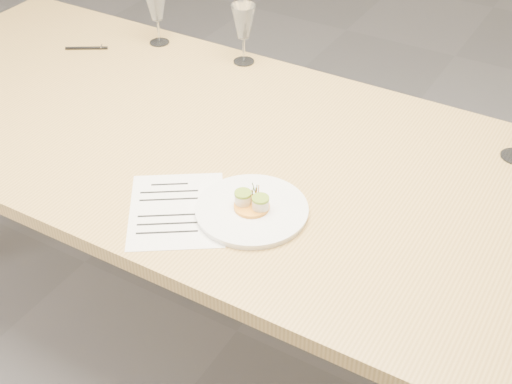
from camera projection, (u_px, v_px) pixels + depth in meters
The scene contains 7 objects.
ground at pixel (237, 331), 2.39m from camera, with size 7.00×7.00×0.00m, color slate.
dining_table at pixel (233, 166), 1.97m from camera, with size 2.40×1.00×0.75m.
dinner_plate at pixel (252, 209), 1.70m from camera, with size 0.27×0.27×0.07m.
recipe_sheet at pixel (177, 210), 1.71m from camera, with size 0.35×0.36×0.00m.
ballpoint_pen at pixel (87, 48), 2.39m from camera, with size 0.13×0.08×0.01m.
wine_glass_0 at pixel (156, 6), 2.35m from camera, with size 0.08×0.08×0.19m.
wine_glass_1 at pixel (243, 23), 2.24m from camera, with size 0.08×0.08×0.19m.
Camera 1 is at (0.87, -1.35, 1.83)m, focal length 50.00 mm.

